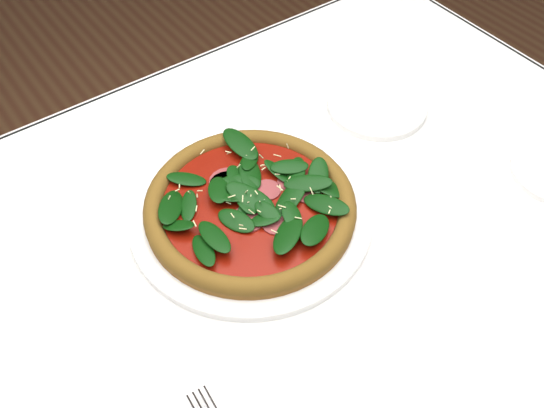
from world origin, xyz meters
TOP-DOWN VIEW (x-y plane):
  - dining_table at (0.00, 0.00)m, footprint 1.21×0.81m
  - plate at (0.03, 0.06)m, footprint 0.32×0.32m
  - pizza at (0.03, 0.06)m, footprint 0.35×0.35m
  - saucer_far at (0.31, 0.12)m, footprint 0.15×0.15m

SIDE VIEW (x-z plane):
  - dining_table at x=0.00m, z-range 0.27..1.02m
  - saucer_far at x=0.31m, z-range 0.75..0.76m
  - plate at x=0.03m, z-range 0.75..0.76m
  - pizza at x=0.03m, z-range 0.76..0.79m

